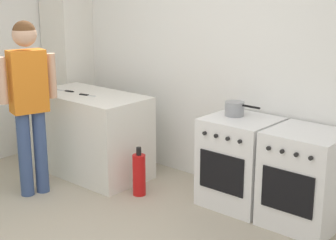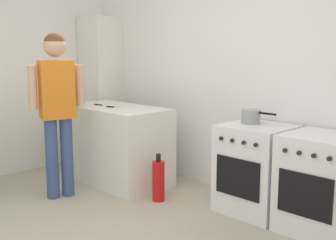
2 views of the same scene
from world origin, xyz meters
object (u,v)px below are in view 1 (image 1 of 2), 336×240
(knife_carving, at_px, (63,90))
(person, at_px, (28,92))
(oven_left, at_px, (240,162))
(fire_extinguisher, at_px, (139,174))
(knife_paring, at_px, (86,95))
(pot, at_px, (235,109))
(oven_right, at_px, (304,179))
(larder_cabinet, at_px, (69,70))

(knife_carving, bearing_deg, person, -61.95)
(oven_left, xyz_separation_m, person, (-1.69, -1.14, 0.62))
(oven_left, distance_m, fire_extinguisher, 1.01)
(knife_paring, distance_m, person, 0.71)
(pot, bearing_deg, fire_extinguisher, -145.61)
(person, bearing_deg, knife_carving, 118.05)
(oven_right, distance_m, pot, 0.91)
(oven_right, relative_size, fire_extinguisher, 1.70)
(oven_left, distance_m, larder_cabinet, 2.71)
(knife_paring, bearing_deg, knife_carving, -177.65)
(oven_left, bearing_deg, oven_right, -0.00)
(pot, bearing_deg, oven_right, -3.23)
(oven_left, height_order, knife_paring, knife_paring)
(oven_left, xyz_separation_m, knife_paring, (-1.68, -0.44, 0.48))
(knife_paring, relative_size, larder_cabinet, 0.11)
(fire_extinguisher, bearing_deg, larder_cabinet, 161.95)
(oven_right, bearing_deg, larder_cabinet, 178.23)
(pot, relative_size, person, 0.21)
(knife_carving, bearing_deg, knife_paring, 2.35)
(knife_paring, height_order, fire_extinguisher, knife_paring)
(oven_right, bearing_deg, pot, 176.77)
(oven_right, xyz_separation_m, knife_paring, (-2.34, -0.44, 0.48))
(oven_left, height_order, pot, pot)
(knife_paring, xyz_separation_m, larder_cabinet, (-0.97, 0.54, 0.09))
(knife_paring, xyz_separation_m, fire_extinguisher, (0.81, -0.04, -0.69))
(oven_right, relative_size, pot, 2.34)
(knife_carving, relative_size, person, 0.19)
(pot, xyz_separation_m, larder_cabinet, (-2.54, 0.06, 0.08))
(oven_left, distance_m, pot, 0.51)
(oven_right, distance_m, knife_carving, 2.80)
(oven_right, height_order, fire_extinguisher, oven_right)
(oven_left, xyz_separation_m, fire_extinguisher, (-0.87, -0.48, -0.21))
(knife_paring, bearing_deg, fire_extinguisher, -2.56)
(fire_extinguisher, relative_size, larder_cabinet, 0.25)
(oven_left, height_order, larder_cabinet, larder_cabinet)
(oven_right, bearing_deg, oven_left, 180.00)
(knife_paring, distance_m, fire_extinguisher, 1.06)
(oven_left, relative_size, person, 0.49)
(larder_cabinet, bearing_deg, oven_right, -1.77)
(person, bearing_deg, larder_cabinet, 127.59)
(larder_cabinet, bearing_deg, oven_left, -2.20)
(knife_carving, bearing_deg, oven_left, 12.54)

